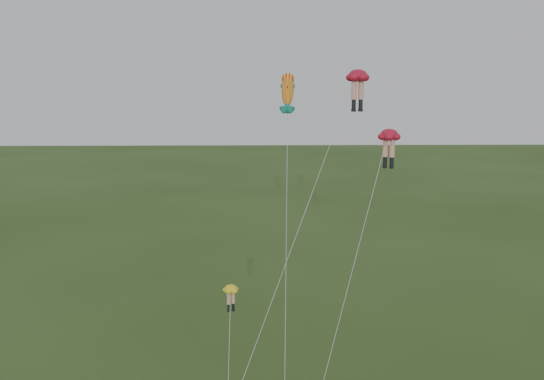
{
  "coord_description": "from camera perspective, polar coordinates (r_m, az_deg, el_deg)",
  "views": [
    {
      "loc": [
        0.26,
        -31.31,
        18.86
      ],
      "look_at": [
        1.12,
        6.0,
        12.16
      ],
      "focal_mm": 40.0,
      "sensor_mm": 36.0,
      "label": 1
    }
  ],
  "objects": [
    {
      "name": "legs_kite_red_mid",
      "position": [
        37.06,
        10.86,
        4.44
      ],
      "size": [
        6.1,
        7.03,
        16.07
      ],
      "rotation": [
        0.0,
        0.0,
        -0.53
      ],
      "color": "red",
      "rests_on": "ground"
    },
    {
      "name": "legs_kite_yellow",
      "position": [
        34.09,
        -3.92,
        -10.1
      ],
      "size": [
        1.23,
        3.27,
        7.78
      ],
      "rotation": [
        0.0,
        0.0,
        0.51
      ],
      "color": "yellow",
      "rests_on": "ground"
    },
    {
      "name": "legs_kite_red_high",
      "position": [
        40.76,
        7.95,
        10.01
      ],
      "size": [
        9.66,
        11.79,
        19.65
      ],
      "rotation": [
        0.0,
        0.0,
        0.24
      ],
      "color": "red",
      "rests_on": "ground"
    },
    {
      "name": "fish_kite",
      "position": [
        40.21,
        1.48,
        9.25
      ],
      "size": [
        1.25,
        11.42,
        19.67
      ],
      "rotation": [
        0.87,
        0.0,
        -0.08
      ],
      "color": "yellow",
      "rests_on": "ground"
    }
  ]
}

